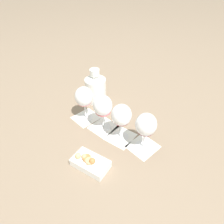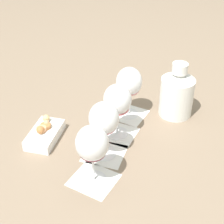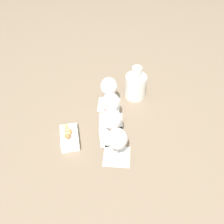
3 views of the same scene
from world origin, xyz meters
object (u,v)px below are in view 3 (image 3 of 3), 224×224
Objects in this scene: snack_dish at (69,137)px; wine_glass_0 at (109,88)px; wine_glass_1 at (111,104)px; ceramic_vase at (136,84)px; wine_glass_3 at (117,140)px; wine_glass_2 at (112,120)px.

wine_glass_0 is at bearing 92.57° from snack_dish.
wine_glass_1 is (0.08, -0.08, 0.00)m from wine_glass_0.
wine_glass_3 is at bearing -64.01° from ceramic_vase.
wine_glass_0 is at bearing -111.74° from ceramic_vase.
wine_glass_3 is (0.16, -0.15, -0.00)m from wine_glass_1.
wine_glass_3 is at bearing 17.68° from snack_dish.
snack_dish is at bearing -95.95° from ceramic_vase.
ceramic_vase is (-0.10, 0.31, -0.04)m from wine_glass_2.
wine_glass_0 reaches higher than snack_dish.
wine_glass_0 is 1.00× the size of wine_glass_1.
ceramic_vase is (-0.19, 0.38, -0.04)m from wine_glass_3.
wine_glass_1 is 0.11m from wine_glass_2.
ceramic_vase is 1.17× the size of snack_dish.
wine_glass_0 is 0.17m from ceramic_vase.
wine_glass_3 is 0.43m from ceramic_vase.
wine_glass_1 and wine_glass_2 have the same top height.
wine_glass_2 is 0.33m from ceramic_vase.
snack_dish is at bearing -87.43° from wine_glass_0.
wine_glass_0 is 0.92× the size of ceramic_vase.
wine_glass_1 is 0.24m from ceramic_vase.
wine_glass_1 is at bearing 72.16° from snack_dish.
wine_glass_2 is at bearing 141.64° from wine_glass_3.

